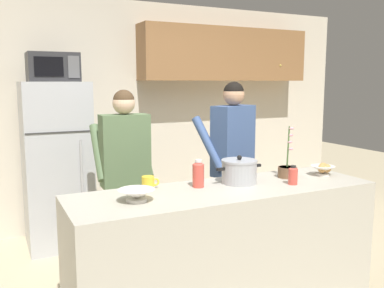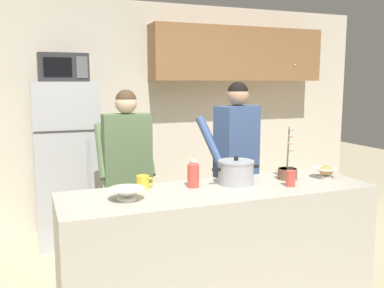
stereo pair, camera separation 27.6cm
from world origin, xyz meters
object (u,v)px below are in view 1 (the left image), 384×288
at_px(person_near_pot, 125,161).
at_px(potted_orchid, 288,170).
at_px(microwave, 53,67).
at_px(person_by_sink, 232,150).
at_px(empty_bowl, 137,194).
at_px(bread_bowl, 323,169).
at_px(bottle_near_edge, 198,174).
at_px(refrigerator, 57,165).
at_px(cooking_pot, 239,171).
at_px(bottle_mid_counter, 293,175).
at_px(coffee_mug, 148,183).

height_order(person_near_pot, potted_orchid, person_near_pot).
xyz_separation_m(microwave, person_by_sink, (1.43, -1.05, -0.77)).
xyz_separation_m(empty_bowl, potted_orchid, (1.31, 0.13, 0.02)).
xyz_separation_m(person_near_pot, bread_bowl, (1.40, -0.90, -0.03)).
height_order(empty_bowl, bottle_near_edge, bottle_near_edge).
bearing_deg(bread_bowl, refrigerator, 134.95).
xyz_separation_m(cooking_pot, bottle_near_edge, (-0.33, 0.03, 0.01)).
bearing_deg(microwave, person_by_sink, -36.37).
height_order(refrigerator, cooking_pot, refrigerator).
bearing_deg(empty_bowl, microwave, 96.66).
bearing_deg(refrigerator, bottle_mid_counter, -54.25).
relative_size(coffee_mug, bread_bowl, 0.67).
xyz_separation_m(empty_bowl, bottle_near_edge, (0.52, 0.16, 0.05)).
bearing_deg(person_near_pot, coffee_mug, -93.38).
bearing_deg(potted_orchid, empty_bowl, -174.39).
xyz_separation_m(bottle_mid_counter, potted_orchid, (0.11, 0.20, -0.01)).
bearing_deg(bottle_mid_counter, microwave, 126.05).
height_order(microwave, bread_bowl, microwave).
bearing_deg(coffee_mug, bottle_mid_counter, -18.02).
bearing_deg(coffee_mug, potted_orchid, -6.52).
bearing_deg(cooking_pot, bottle_near_edge, 175.48).
xyz_separation_m(microwave, potted_orchid, (1.52, -1.74, -0.84)).
xyz_separation_m(microwave, cooking_pot, (1.07, -1.73, -0.81)).
distance_m(person_by_sink, bottle_near_edge, 0.95).
bearing_deg(coffee_mug, bread_bowl, -8.00).
distance_m(person_by_sink, bottle_mid_counter, 0.89).
xyz_separation_m(coffee_mug, bottle_mid_counter, (1.02, -0.33, 0.02)).
distance_m(refrigerator, microwave, 0.98).
xyz_separation_m(refrigerator, potted_orchid, (1.52, -1.76, 0.14)).
height_order(person_by_sink, bread_bowl, person_by_sink).
distance_m(microwave, person_by_sink, 1.93).
distance_m(refrigerator, bottle_near_edge, 1.89).
bearing_deg(potted_orchid, coffee_mug, 173.48).
relative_size(person_by_sink, bottle_mid_counter, 11.65).
height_order(person_by_sink, coffee_mug, person_by_sink).
bearing_deg(person_near_pot, potted_orchid, -37.28).
bearing_deg(person_by_sink, empty_bowl, -145.94).
bearing_deg(coffee_mug, bottle_near_edge, -15.28).
xyz_separation_m(person_near_pot, bottle_near_edge, (0.31, -0.80, 0.02)).
bearing_deg(cooking_pot, person_by_sink, 62.64).
height_order(bread_bowl, bottle_near_edge, bottle_near_edge).
distance_m(microwave, potted_orchid, 2.46).
height_order(cooking_pot, bread_bowl, cooking_pot).
bearing_deg(microwave, empty_bowl, -83.34).
bearing_deg(bottle_near_edge, person_near_pot, 111.12).
bearing_deg(microwave, potted_orchid, -48.76).
distance_m(person_by_sink, empty_bowl, 1.46).
distance_m(bottle_near_edge, bottle_mid_counter, 0.71).
height_order(cooking_pot, coffee_mug, cooking_pot).
distance_m(cooking_pot, potted_orchid, 0.45).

